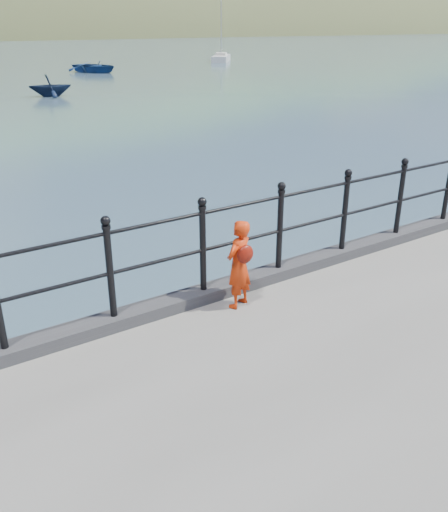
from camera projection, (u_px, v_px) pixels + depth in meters
ground at (160, 375)px, 7.04m from camera, size 600.00×600.00×0.00m
kerb at (161, 307)px, 6.51m from camera, size 60.00×0.30×0.15m
railing at (158, 249)px, 6.21m from camera, size 18.11×0.11×1.20m
child at (239, 264)px, 6.47m from camera, size 0.47×0.40×1.11m
launch_blue at (95, 67)px, 50.25m from camera, size 5.11×5.92×1.03m
launch_navy at (50, 86)px, 33.58m from camera, size 2.92×2.66×1.32m
sailboat_far at (221, 58)px, 64.86m from camera, size 5.34×6.03×9.08m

